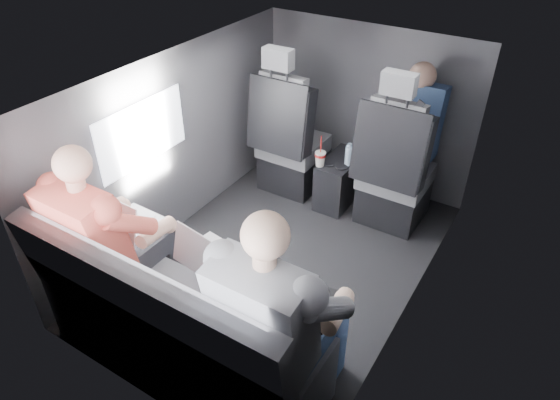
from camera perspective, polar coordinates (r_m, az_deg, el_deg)
The scene contains 20 objects.
floor at distance 3.58m, azimuth 0.32°, elevation -6.89°, with size 2.60×2.60×0.00m, color black.
ceiling at distance 2.87m, azimuth 0.41°, elevation 13.75°, with size 2.60×2.60×0.00m, color #B2B2AD.
panel_left at distance 3.66m, azimuth -11.81°, elevation 6.22°, with size 0.02×2.60×1.35m, color #56565B.
panel_right at distance 2.89m, azimuth 15.77°, elevation -2.86°, with size 0.02×2.60×1.35m, color #56565B.
panel_front at distance 4.21m, azimuth 9.83°, elevation 10.33°, with size 1.80×0.02×1.35m, color #56565B.
panel_back at distance 2.41m, azimuth -16.43°, elevation -12.02°, with size 1.80×0.02×1.35m, color #56565B.
side_window at distance 3.36m, azimuth -15.41°, elevation 7.36°, with size 0.02×0.75×0.42m, color white.
seatbelt at distance 3.48m, azimuth 12.64°, elevation 6.89°, with size 0.05×0.01×0.65m, color black.
front_seat_left at distance 4.13m, azimuth 1.14°, elevation 6.13°, with size 0.52×0.58×1.26m.
front_seat_right at distance 3.81m, azimuth 12.82°, elevation 2.56°, with size 0.52×0.58×1.26m.
center_console at distance 4.08m, azimuth 6.82°, elevation 2.25°, with size 0.24×0.48×0.41m.
rear_bench at distance 2.78m, azimuth -11.60°, elevation -14.35°, with size 1.60×0.57×0.92m.
soda_cup at distance 3.84m, azimuth 4.62°, elevation 4.79°, with size 0.08×0.08×0.26m.
water_bottle at distance 3.88m, azimuth 7.89°, elevation 5.12°, with size 0.06×0.06×0.18m.
laptop_white at distance 3.00m, azimuth -16.81°, elevation -2.41°, with size 0.35×0.33×0.26m.
laptop_silver at distance 2.69m, azimuth -8.15°, elevation -6.11°, with size 0.36×0.34×0.23m.
laptop_black at distance 2.42m, azimuth 2.34°, elevation -11.42°, with size 0.38×0.36×0.25m.
passenger_rear_left at distance 2.90m, azimuth -18.82°, elevation -4.18°, with size 0.53×0.64×1.26m.
passenger_rear_right at distance 2.31m, azimuth -0.03°, elevation -13.25°, with size 0.55×0.66×1.30m.
passenger_front_right at distance 3.87m, azimuth 15.13°, elevation 8.55°, with size 0.39×0.39×0.77m.
Camera 1 is at (1.40, -2.28, 2.37)m, focal length 32.00 mm.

